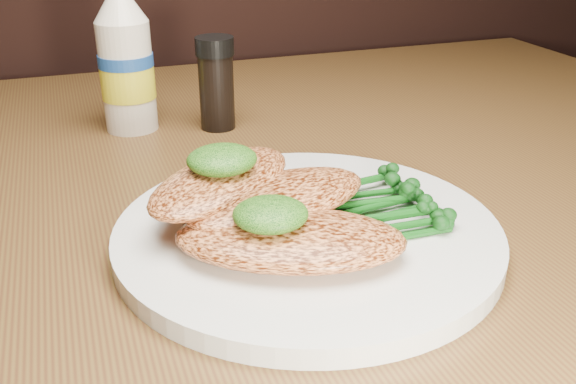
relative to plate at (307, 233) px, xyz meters
name	(u,v)px	position (x,y,z in m)	size (l,w,h in m)	color
plate	(307,233)	(0.00, 0.00, 0.00)	(0.29, 0.29, 0.02)	white
chicken_front	(290,239)	(-0.03, -0.04, 0.02)	(0.16, 0.08, 0.03)	#EB884B
chicken_mid	(278,198)	(-0.02, 0.01, 0.03)	(0.15, 0.08, 0.02)	#EB884B
chicken_back	(221,181)	(-0.06, 0.04, 0.04)	(0.15, 0.07, 0.02)	#EB884B
pesto_front	(270,214)	(-0.04, -0.03, 0.04)	(0.05, 0.05, 0.02)	black
pesto_back	(222,160)	(-0.06, 0.04, 0.05)	(0.05, 0.05, 0.02)	black
broccolini_bundle	(359,206)	(0.04, 0.00, 0.02)	(0.14, 0.11, 0.02)	#104D12
mayo_bottle	(125,55)	(-0.09, 0.30, 0.08)	(0.06, 0.06, 0.17)	white
pepper_grinder	(216,84)	(0.00, 0.28, 0.04)	(0.04, 0.04, 0.10)	black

